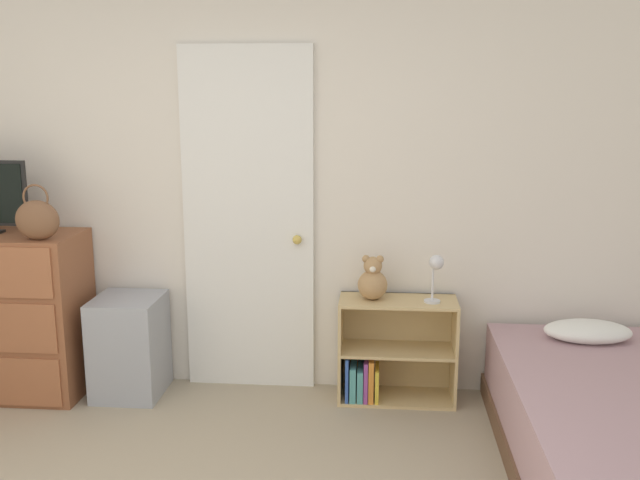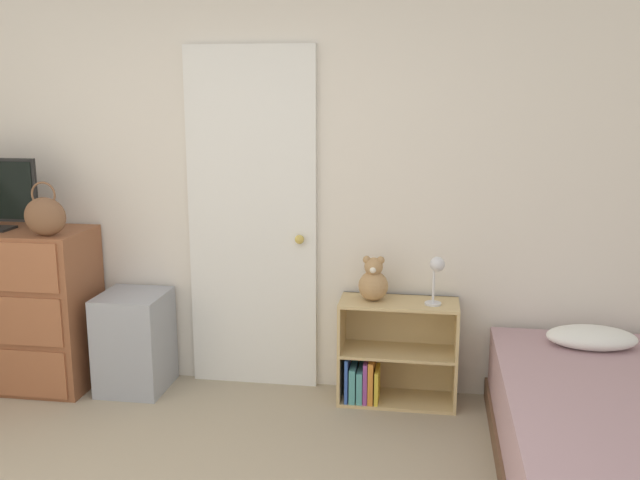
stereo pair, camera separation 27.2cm
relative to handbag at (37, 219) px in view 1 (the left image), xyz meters
name	(u,v)px [view 1 (the left image)]	position (x,y,z in m)	size (l,w,h in m)	color
wall_back	(245,183)	(1.11, 0.44, 0.16)	(10.00, 0.06, 2.55)	silver
door_closed	(249,222)	(1.14, 0.39, -0.07)	(0.79, 0.09, 2.09)	white
handbag	(37,219)	(0.00, 0.00, 0.00)	(0.26, 0.12, 0.32)	brown
storage_bin	(129,346)	(0.42, 0.18, -0.81)	(0.39, 0.42, 0.61)	#999EA8
bookshelf	(387,357)	(1.99, 0.25, -0.85)	(0.69, 0.30, 0.62)	tan
teddy_bear	(373,281)	(1.89, 0.24, -0.38)	(0.17, 0.17, 0.27)	tan
desk_lamp	(436,269)	(2.25, 0.20, -0.29)	(0.11, 0.10, 0.29)	silver
bed	(625,436)	(3.10, -0.59, -0.88)	(1.07, 1.99, 0.56)	brown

